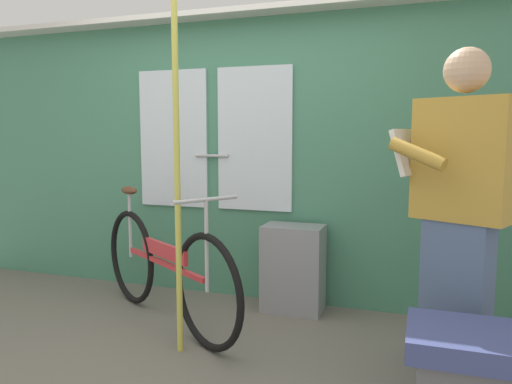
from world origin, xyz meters
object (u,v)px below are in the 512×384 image
(passenger_reading_newspaper, at_px, (459,207))
(trash_bin_by_wall, at_px, (293,268))
(bicycle_near_door, at_px, (164,268))
(bench_seat_corner, at_px, (490,380))
(handrail_pole, at_px, (177,171))

(passenger_reading_newspaper, distance_m, trash_bin_by_wall, 1.38)
(bicycle_near_door, relative_size, trash_bin_by_wall, 2.41)
(trash_bin_by_wall, height_order, bench_seat_corner, trash_bin_by_wall)
(passenger_reading_newspaper, xyz_separation_m, handrail_pole, (-1.53, -0.22, 0.17))
(bicycle_near_door, distance_m, trash_bin_by_wall, 0.94)
(bicycle_near_door, bearing_deg, bench_seat_corner, 13.83)
(passenger_reading_newspaper, height_order, trash_bin_by_wall, passenger_reading_newspaper)
(passenger_reading_newspaper, height_order, bench_seat_corner, passenger_reading_newspaper)
(passenger_reading_newspaper, distance_m, bench_seat_corner, 0.86)
(passenger_reading_newspaper, bearing_deg, handrail_pole, 34.51)
(bicycle_near_door, relative_size, passenger_reading_newspaper, 0.89)
(passenger_reading_newspaper, bearing_deg, trash_bin_by_wall, -5.64)
(handrail_pole, bearing_deg, bench_seat_corner, -10.08)
(bicycle_near_door, distance_m, passenger_reading_newspaper, 1.92)
(trash_bin_by_wall, xyz_separation_m, handrail_pole, (-0.47, -0.88, 0.77))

